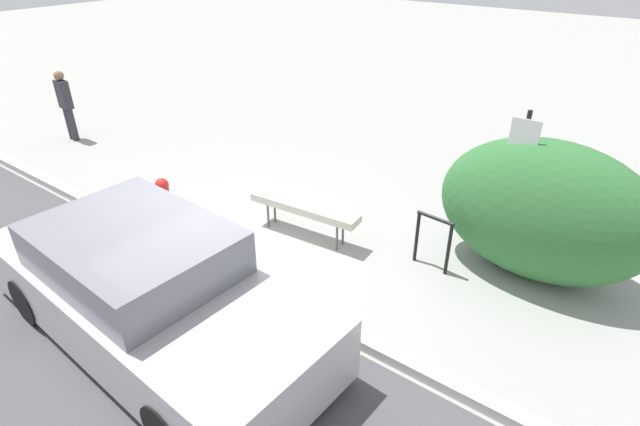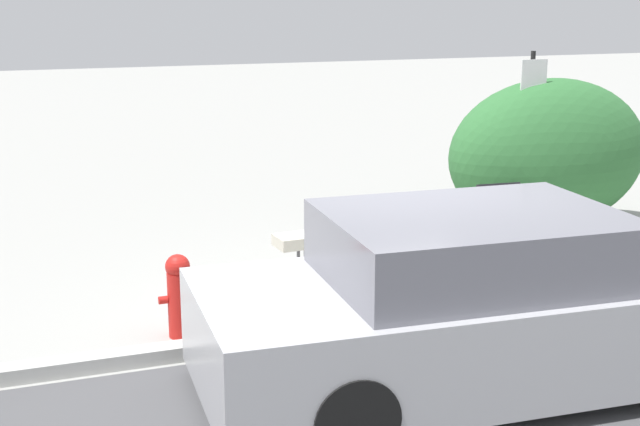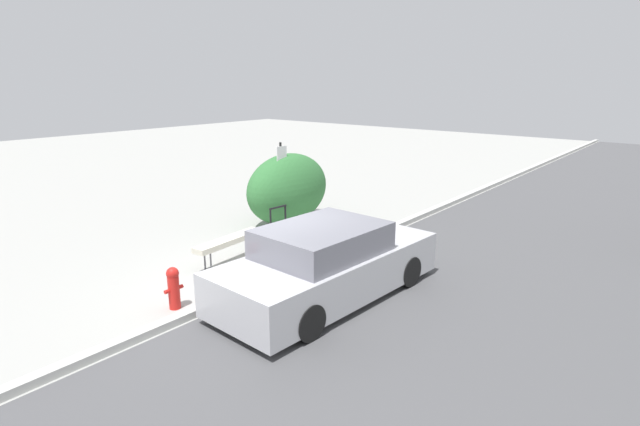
# 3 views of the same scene
# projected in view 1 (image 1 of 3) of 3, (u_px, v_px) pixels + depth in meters

# --- Properties ---
(ground_plane) EXTENTS (60.00, 60.00, 0.00)m
(ground_plane) POSITION_uv_depth(u_px,v_px,m) (220.00, 272.00, 7.04)
(ground_plane) COLOR #9E9E99
(curb) EXTENTS (60.00, 0.20, 0.13)m
(curb) POSITION_uv_depth(u_px,v_px,m) (219.00, 268.00, 7.01)
(curb) COLOR #B7B7B2
(curb) RESTS_ON ground_plane
(bench) EXTENTS (1.85, 0.48, 0.57)m
(bench) POSITION_uv_depth(u_px,v_px,m) (304.00, 208.00, 7.65)
(bench) COLOR #515156
(bench) RESTS_ON ground_plane
(bike_rack) EXTENTS (0.55, 0.09, 0.83)m
(bike_rack) POSITION_uv_depth(u_px,v_px,m) (433.00, 237.00, 6.91)
(bike_rack) COLOR black
(bike_rack) RESTS_ON ground_plane
(sign_post) EXTENTS (0.36, 0.08, 2.30)m
(sign_post) POSITION_uv_depth(u_px,v_px,m) (516.00, 179.00, 6.49)
(sign_post) COLOR black
(sign_post) RESTS_ON ground_plane
(fire_hydrant) EXTENTS (0.36, 0.22, 0.77)m
(fire_hydrant) POSITION_uv_depth(u_px,v_px,m) (164.00, 199.00, 8.10)
(fire_hydrant) COLOR red
(fire_hydrant) RESTS_ON ground_plane
(shrub_hedge) EXTENTS (2.80, 1.48, 1.95)m
(shrub_hedge) POSITION_uv_depth(u_px,v_px,m) (543.00, 211.00, 6.58)
(shrub_hedge) COLOR #337038
(shrub_hedge) RESTS_ON ground_plane
(pedestrian) EXTENTS (0.37, 0.23, 1.57)m
(pedestrian) POSITION_uv_depth(u_px,v_px,m) (66.00, 104.00, 11.13)
(pedestrian) COLOR #333338
(pedestrian) RESTS_ON ground_plane
(parked_car_near) EXTENTS (4.64, 2.03, 1.40)m
(parked_car_near) POSITION_uv_depth(u_px,v_px,m) (148.00, 290.00, 5.66)
(parked_car_near) COLOR black
(parked_car_near) RESTS_ON ground_plane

